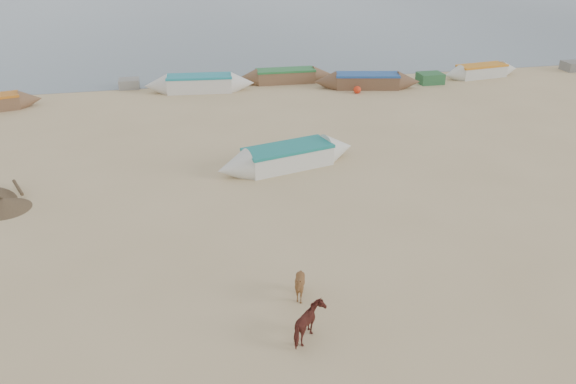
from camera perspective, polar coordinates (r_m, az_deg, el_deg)
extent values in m
plane|color=tan|center=(16.10, 3.06, -9.32)|extent=(140.00, 140.00, 0.00)
imported|color=brown|center=(15.22, 1.19, -9.51)|extent=(1.09, 1.06, 0.91)
imported|color=#5A251D|center=(13.94, 2.30, -13.27)|extent=(1.00, 1.10, 0.94)
sphere|color=red|center=(34.01, 7.05, 10.28)|extent=(0.44, 0.44, 0.44)
cube|color=gray|center=(36.20, -15.83, 10.56)|extent=(1.20, 1.10, 0.56)
cube|color=#2A5F35|center=(37.06, 14.24, 11.15)|extent=(1.50, 1.20, 0.64)
cube|color=slate|center=(43.79, 26.98, 11.34)|extent=(1.30, 1.20, 0.60)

